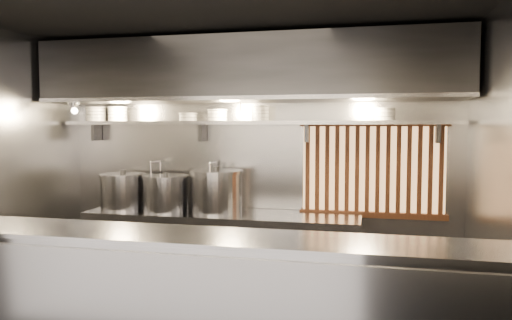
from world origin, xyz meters
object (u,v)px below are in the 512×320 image
at_px(heat_lamp, 73,106).
at_px(stock_pot_left, 166,193).
at_px(stock_pot_mid, 123,191).
at_px(pendant_bulb, 240,115).
at_px(stock_pot_right, 216,191).

relative_size(heat_lamp, stock_pot_left, 0.50).
xyz_separation_m(stock_pot_left, stock_pot_mid, (-0.54, 0.04, 0.00)).
height_order(heat_lamp, pendant_bulb, heat_lamp).
xyz_separation_m(heat_lamp, stock_pot_left, (0.97, 0.25, -0.97)).
height_order(heat_lamp, stock_pot_left, heat_lamp).
relative_size(stock_pot_left, stock_pot_right, 1.01).
bearing_deg(heat_lamp, pendant_bulb, 11.00).
distance_m(stock_pot_mid, stock_pot_right, 1.11).
xyz_separation_m(heat_lamp, stock_pot_mid, (0.43, 0.28, -0.96)).
distance_m(stock_pot_left, stock_pot_mid, 0.54).
bearing_deg(stock_pot_left, pendant_bulb, 6.91).
distance_m(pendant_bulb, stock_pot_right, 0.87).
distance_m(stock_pot_left, stock_pot_right, 0.57).
height_order(pendant_bulb, stock_pot_left, pendant_bulb).
distance_m(heat_lamp, stock_pot_right, 1.82).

